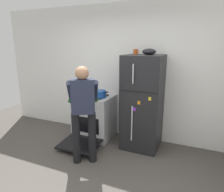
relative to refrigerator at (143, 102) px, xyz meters
The scene contains 9 objects.
ground 1.86m from the refrigerator, 106.99° to the right, with size 8.00×8.00×0.00m, color #4C4742.
kitchen_wall_back 0.78m from the refrigerator, 141.59° to the left, with size 6.00×0.10×2.70m, color white.
refrigerator is the anchor object (origin of this frame).
stove_range 1.11m from the refrigerator, behind, with size 0.76×1.21×0.90m.
person_cook 1.16m from the refrigerator, 129.48° to the right, with size 0.67×0.72×1.60m.
red_pot 0.87m from the refrigerator, behind, with size 0.36×0.26×0.13m.
coffee_mug 0.94m from the refrigerator, 164.17° to the left, with size 0.11×0.08×0.10m.
pepper_mill 1.34m from the refrigerator, behind, with size 0.05×0.05×0.19m, color brown.
mixing_bowl 0.93m from the refrigerator, ahead, with size 0.24×0.24×0.11m, color black.
Camera 1 is at (1.39, -1.95, 1.91)m, focal length 32.37 mm.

